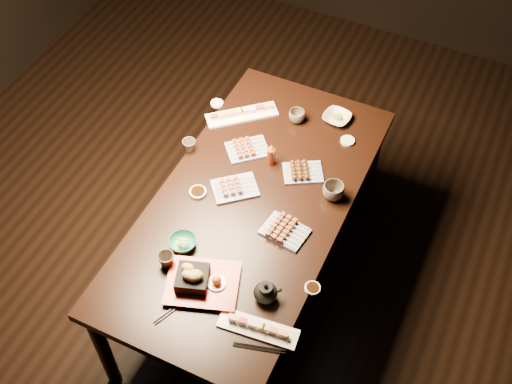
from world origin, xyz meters
TOP-DOWN VIEW (x-y plane):
  - ground at (0.00, 0.00)m, footprint 5.00×5.00m
  - dining_table at (0.40, -0.11)m, footprint 1.25×1.94m
  - sushi_platter_near at (0.72, -0.72)m, footprint 0.36×0.13m
  - sushi_platter_far at (0.09, 0.42)m, footprint 0.37×0.34m
  - yakitori_plate_center at (0.29, -0.07)m, footprint 0.27×0.26m
  - yakitori_plate_right at (0.62, -0.21)m, footprint 0.23×0.18m
  - yakitori_plate_left at (0.24, 0.19)m, footprint 0.26×0.26m
  - tsukune_plate at (0.56, 0.17)m, footprint 0.24×0.22m
  - edamame_bowl_green at (0.23, -0.48)m, footprint 0.14×0.14m
  - edamame_bowl_cream at (0.58, 0.61)m, footprint 0.16×0.16m
  - tempura_tray at (0.41, -0.63)m, footprint 0.39×0.35m
  - teacup_near_left at (0.21, -0.60)m, footprint 0.10×0.10m
  - teacup_mid_right at (0.75, 0.09)m, footprint 0.13×0.13m
  - teacup_far_left at (-0.04, 0.07)m, footprint 0.08×0.08m
  - teacup_far_right at (0.38, 0.51)m, footprint 0.11×0.11m
  - teapot at (0.69, -0.56)m, footprint 0.17×0.17m
  - condiment_bottle at (0.38, 0.17)m, footprint 0.06×0.06m
  - sauce_dish_west at (0.14, -0.17)m, footprint 0.12×0.12m
  - sauce_dish_east at (0.69, 0.48)m, footprint 0.08×0.08m
  - sauce_dish_se at (0.86, -0.43)m, footprint 0.10×0.10m
  - sauce_dish_nw at (-0.07, 0.44)m, footprint 0.10×0.10m
  - chopsticks_near at (0.36, -0.78)m, footprint 0.11×0.22m
  - chopsticks_se at (0.77, -0.79)m, footprint 0.22×0.08m

SIDE VIEW (x-z plane):
  - ground at x=0.00m, z-range 0.00..0.00m
  - dining_table at x=0.40m, z-range 0.00..0.75m
  - chopsticks_se at x=0.77m, z-range 0.75..0.76m
  - chopsticks_near at x=0.36m, z-range 0.75..0.76m
  - sauce_dish_se at x=0.86m, z-range 0.75..0.76m
  - sauce_dish_nw at x=-0.07m, z-range 0.75..0.76m
  - sauce_dish_east at x=0.69m, z-range 0.75..0.76m
  - sauce_dish_west at x=0.14m, z-range 0.75..0.77m
  - edamame_bowl_cream at x=0.58m, z-range 0.75..0.79m
  - edamame_bowl_green at x=0.23m, z-range 0.75..0.79m
  - sushi_platter_near at x=0.72m, z-range 0.75..0.79m
  - sushi_platter_far at x=0.09m, z-range 0.75..0.80m
  - tsukune_plate at x=0.56m, z-range 0.75..0.80m
  - yakitori_plate_right at x=0.62m, z-range 0.75..0.80m
  - yakitori_plate_left at x=0.24m, z-range 0.75..0.80m
  - yakitori_plate_center at x=0.29m, z-range 0.75..0.81m
  - teacup_far_left at x=-0.04m, z-range 0.75..0.82m
  - teacup_far_right at x=0.38m, z-range 0.75..0.82m
  - teacup_near_left at x=0.21m, z-range 0.75..0.82m
  - teacup_mid_right at x=0.75m, z-range 0.75..0.83m
  - teapot at x=0.69m, z-range 0.75..0.86m
  - tempura_tray at x=0.41m, z-range 0.75..0.87m
  - condiment_bottle at x=0.38m, z-range 0.75..0.88m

